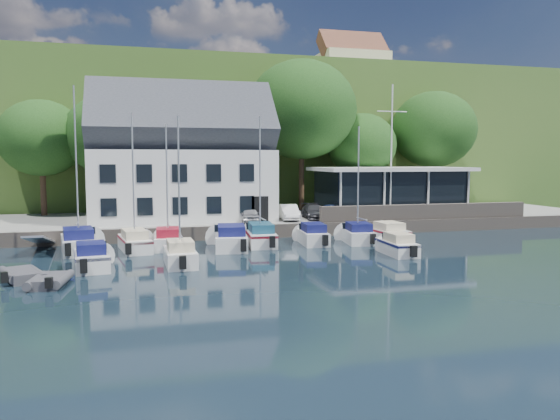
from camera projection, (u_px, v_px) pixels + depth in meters
The scene contains 34 objects.
ground at pixel (336, 265), 30.05m from camera, with size 180.00×180.00×0.00m, color black.
quay at pixel (264, 221), 46.85m from camera, with size 60.00×13.00×1.00m, color gray.
quay_face at pixel (284, 231), 40.60m from camera, with size 60.00×0.30×1.00m, color #6E6258.
hillside at pixel (202, 146), 89.00m from camera, with size 160.00×75.00×16.00m, color #375821.
field_patch at pixel (241, 102), 97.98m from camera, with size 50.00×30.00×0.30m, color #545E2F.
farmhouse at pixel (352, 66), 83.83m from camera, with size 10.40×7.00×8.20m, color beige, non-canonical shape.
harbor_building at pixel (182, 165), 43.66m from camera, with size 14.40×8.20×8.70m, color silver, non-canonical shape.
club_pavilion at pixel (390, 191), 47.97m from camera, with size 13.20×7.20×4.10m, color black, non-canonical shape.
seawall at pixel (426, 212), 43.92m from camera, with size 18.00×0.50×1.20m, color #6E6258.
gangway at pixel (41, 251), 34.53m from camera, with size 1.20×6.00×1.40m, color silver, non-canonical shape.
car_silver at pixel (249, 215), 41.66m from camera, with size 1.39×3.46×1.18m, color #AEAEB3.
car_white at pixel (289, 212), 43.18m from camera, with size 1.31×3.74×1.23m, color silver.
car_dgrey at pixel (314, 211), 44.21m from camera, with size 1.64×4.04×1.17m, color #313136.
car_blue at pixel (332, 211), 44.51m from camera, with size 1.37×3.46×1.18m, color navy.
flagpole at pixel (391, 152), 44.24m from camera, with size 2.59×0.20×10.81m, color silver, non-canonical shape.
tree_0 at pixel (42, 158), 46.34m from camera, with size 7.20×7.20×9.84m, color black, non-canonical shape.
tree_1 at pixel (108, 155), 47.12m from camera, with size 7.51×7.51×10.26m, color black, non-canonical shape.
tree_2 at pixel (218, 151), 49.42m from camera, with size 8.19×8.19×11.19m, color black, non-canonical shape.
tree_3 at pixel (302, 136), 51.00m from camera, with size 10.26×10.26×14.03m, color black, non-canonical shape.
tree_4 at pixel (362, 161), 52.99m from camera, with size 6.77×6.77×9.25m, color black, non-canonical shape.
tree_5 at pixel (433, 149), 55.52m from camera, with size 8.53×8.53×11.66m, color black, non-canonical shape.
boat_r1_0 at pixel (77, 176), 33.72m from camera, with size 2.21×6.53×9.49m, color silver, non-canonical shape.
boat_r1_1 at pixel (133, 184), 34.36m from camera, with size 1.75×6.28×8.45m, color silver, non-canonical shape.
boat_r1_2 at pixel (167, 184), 35.11m from camera, with size 1.89×5.28×8.41m, color silver, non-canonical shape.
boat_r1_3 at pixel (231, 237), 35.55m from camera, with size 2.20×6.78×1.56m, color silver, non-canonical shape.
boat_r1_4 at pixel (260, 177), 36.64m from camera, with size 1.91×6.55×9.23m, color silver, non-canonical shape.
boat_r1_5 at pixel (313, 233), 37.50m from camera, with size 1.77×5.46×1.45m, color silver, non-canonical shape.
boat_r1_6 at pixel (358, 180), 37.63m from camera, with size 1.89×5.17×8.69m, color silver, non-canonical shape.
boat_r1_7 at pixel (388, 231), 38.87m from camera, with size 2.00×5.09×1.37m, color silver, non-canonical shape.
boat_r2_0 at pixel (92, 256), 28.84m from camera, with size 1.85×5.08×1.45m, color silver, non-canonical shape.
boat_r2_1 at pixel (179, 186), 29.57m from camera, with size 1.74×5.32×8.66m, color silver, non-canonical shape.
boat_r2_4 at pixel (397, 243), 33.28m from camera, with size 1.58×5.09×1.36m, color silver, non-canonical shape.
dinghy_0 at pixel (23, 273), 26.20m from camera, with size 1.80×3.00×0.70m, color #3A3A3F, non-canonical shape.
dinghy_1 at pixel (50, 279), 25.05m from camera, with size 1.66×2.76×0.64m, color #3A3A3F, non-canonical shape.
Camera 1 is at (-10.56, -27.87, 5.81)m, focal length 35.00 mm.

